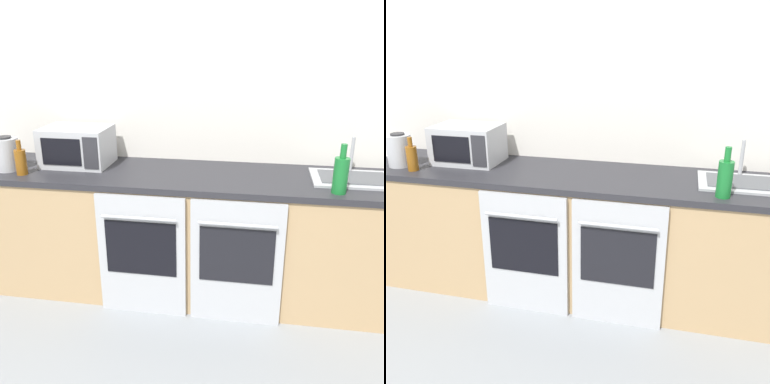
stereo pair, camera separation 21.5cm
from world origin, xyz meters
TOP-DOWN VIEW (x-y plane):
  - wall_back at (0.00, 2.23)m, footprint 10.00×0.06m
  - counter_back at (0.00, 1.88)m, footprint 2.98×0.68m
  - oven_left at (-0.24, 1.53)m, footprint 0.57×0.06m
  - oven_right at (0.37, 1.53)m, footprint 0.57×0.06m
  - microwave at (-0.80, 1.96)m, footprint 0.46×0.35m
  - bottle_green at (0.94, 1.65)m, footprint 0.09×0.09m
  - bottle_amber at (-1.08, 1.68)m, footprint 0.07×0.07m
  - kettle at (-1.23, 1.76)m, footprint 0.17×0.17m
  - sink at (1.08, 1.91)m, footprint 0.53×0.38m

SIDE VIEW (x-z plane):
  - oven_left at x=-0.24m, z-range 0.01..0.84m
  - oven_right at x=0.37m, z-range 0.01..0.84m
  - counter_back at x=0.00m, z-range 0.00..0.89m
  - sink at x=1.08m, z-range 0.78..1.02m
  - bottle_amber at x=-1.08m, z-range 0.86..1.09m
  - kettle at x=-1.23m, z-range 0.88..1.11m
  - bottle_green at x=0.94m, z-range 0.85..1.15m
  - microwave at x=-0.80m, z-range 0.89..1.16m
  - wall_back at x=0.00m, z-range 0.00..2.60m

